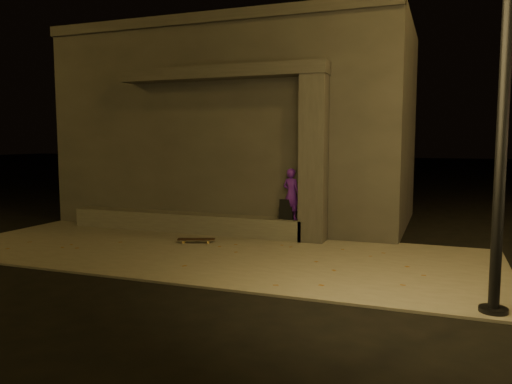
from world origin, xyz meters
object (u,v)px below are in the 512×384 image
at_px(skateboarder, 291,194).
at_px(column, 314,159).
at_px(skateboard, 196,239).
at_px(backpack, 287,212).

bearing_deg(skateboarder, column, -162.81).
bearing_deg(column, skateboarder, 180.00).
xyz_separation_m(skateboarder, skateboard, (-1.80, -1.10, -0.95)).
relative_size(column, skateboard, 4.39).
relative_size(column, skateboarder, 3.16).
distance_m(skateboarder, backpack, 0.43).
relative_size(backpack, skateboard, 0.55).
xyz_separation_m(skateboarder, backpack, (-0.10, 0.00, -0.41)).
distance_m(column, backpack, 1.34).
xyz_separation_m(column, backpack, (-0.60, 0.00, -1.19)).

